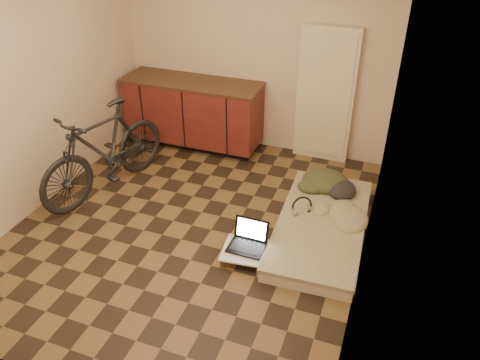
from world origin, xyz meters
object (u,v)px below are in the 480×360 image
(bicycle, at_px, (103,146))
(laptop, at_px, (248,241))
(futon, at_px, (321,227))
(lap_desk, at_px, (255,252))

(bicycle, distance_m, laptop, 2.02)
(futon, height_order, laptop, laptop)
(bicycle, distance_m, lap_desk, 2.14)
(lap_desk, height_order, laptop, laptop)
(lap_desk, bearing_deg, bicycle, 157.67)
(bicycle, height_order, lap_desk, bicycle)
(lap_desk, relative_size, laptop, 1.92)
(bicycle, height_order, futon, bicycle)
(futon, relative_size, laptop, 5.28)
(bicycle, relative_size, futon, 0.98)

